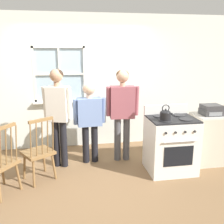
{
  "coord_description": "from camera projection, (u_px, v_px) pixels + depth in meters",
  "views": [
    {
      "loc": [
        -0.29,
        -3.71,
        2.02
      ],
      "look_at": [
        0.39,
        0.23,
        1.0
      ],
      "focal_mm": 40.0,
      "sensor_mm": 36.0,
      "label": 1
    }
  ],
  "objects": [
    {
      "name": "chair_by_window",
      "position": [
        39.0,
        153.0,
        3.86
      ],
      "size": [
        0.57,
        0.56,
        1.03
      ],
      "rotation": [
        0.0,
        0.0,
        -2.56
      ],
      "color": "olive",
      "rests_on": "ground_plane"
    },
    {
      "name": "stove",
      "position": [
        171.0,
        144.0,
        4.17
      ],
      "size": [
        0.77,
        0.68,
        1.08
      ],
      "color": "white",
      "rests_on": "ground_plane"
    },
    {
      "name": "ground_plane",
      "position": [
        91.0,
        175.0,
        4.09
      ],
      "size": [
        16.0,
        16.0,
        0.0
      ],
      "primitive_type": "plane",
      "color": "brown"
    },
    {
      "name": "chair_near_wall",
      "position": [
        0.0,
        164.0,
        3.48
      ],
      "size": [
        0.57,
        0.57,
        1.03
      ],
      "rotation": [
        0.0,
        0.0,
        -2.18
      ],
      "color": "olive",
      "rests_on": "ground_plane"
    },
    {
      "name": "potted_plant",
      "position": [
        52.0,
        98.0,
        4.98
      ],
      "size": [
        0.15,
        0.15,
        0.25
      ],
      "color": "#935B3D",
      "rests_on": "wall_back"
    },
    {
      "name": "person_teen_center",
      "position": [
        90.0,
        114.0,
        4.38
      ],
      "size": [
        0.58,
        0.24,
        1.46
      ],
      "rotation": [
        0.0,
        0.0,
        0.07
      ],
      "color": "black",
      "rests_on": "ground_plane"
    },
    {
      "name": "person_adult_right",
      "position": [
        122.0,
        106.0,
        4.44
      ],
      "size": [
        0.59,
        0.24,
        1.67
      ],
      "rotation": [
        0.0,
        0.0,
        -0.06
      ],
      "color": "#4C4C51",
      "rests_on": "ground_plane"
    },
    {
      "name": "stereo",
      "position": [
        211.0,
        110.0,
        4.32
      ],
      "size": [
        0.34,
        0.29,
        0.18
      ],
      "color": "#38383A",
      "rests_on": "side_counter"
    },
    {
      "name": "person_elderly_left",
      "position": [
        58.0,
        109.0,
        4.18
      ],
      "size": [
        0.51,
        0.32,
        1.7
      ],
      "rotation": [
        0.0,
        0.0,
        -0.34
      ],
      "color": "black",
      "rests_on": "ground_plane"
    },
    {
      "name": "side_counter",
      "position": [
        208.0,
        139.0,
        4.48
      ],
      "size": [
        0.55,
        0.5,
        0.9
      ],
      "color": "beige",
      "rests_on": "ground_plane"
    },
    {
      "name": "kettle",
      "position": [
        165.0,
        115.0,
        3.88
      ],
      "size": [
        0.21,
        0.17,
        0.25
      ],
      "color": "black",
      "rests_on": "stove"
    },
    {
      "name": "wall_back",
      "position": [
        85.0,
        83.0,
        5.1
      ],
      "size": [
        6.4,
        0.16,
        2.7
      ],
      "color": "silver",
      "rests_on": "ground_plane"
    }
  ]
}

